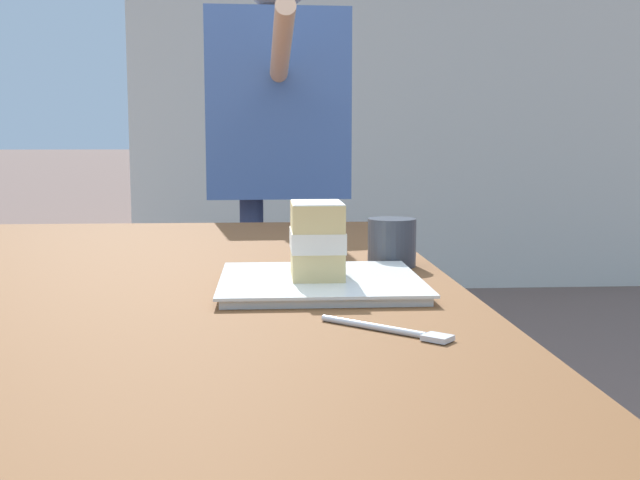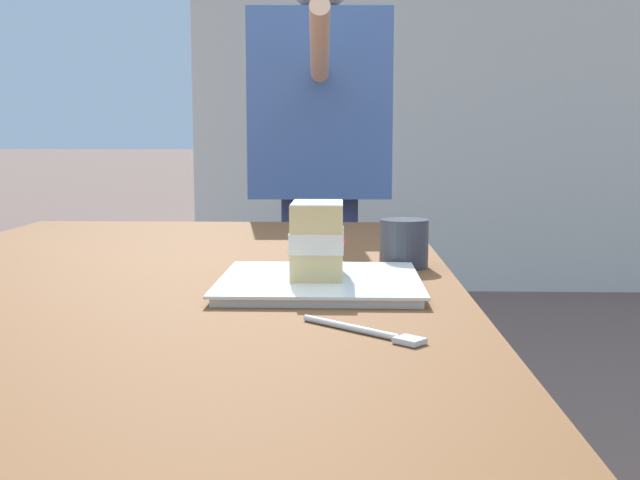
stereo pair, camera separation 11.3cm
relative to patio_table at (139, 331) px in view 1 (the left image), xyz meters
The scene contains 7 objects.
patio_table is the anchor object (origin of this frame).
dessert_plate 0.32m from the patio_table, 110.92° to the right, with size 0.29×0.29×0.02m.
cake_slice 0.34m from the patio_table, 110.04° to the right, with size 0.11×0.08×0.11m.
dessert_fork 0.52m from the patio_table, 137.89° to the right, with size 0.12×0.14×0.01m.
coffee_cup 0.45m from the patio_table, 78.90° to the right, with size 0.08×0.08×0.08m.
diner_person 1.24m from the patio_table, 11.73° to the right, with size 0.57×0.44×1.57m.
patio_building 5.42m from the patio_table, 11.68° to the right, with size 3.06×3.47×3.10m.
Camera 1 is at (-1.23, -0.21, 0.97)m, focal length 43.59 mm.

